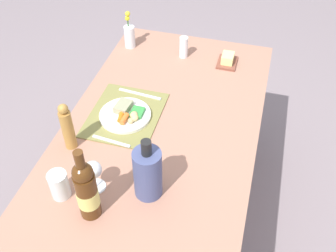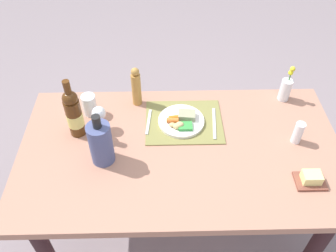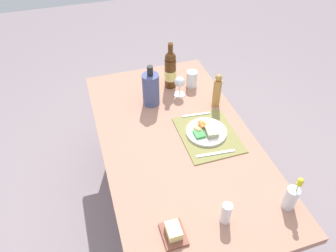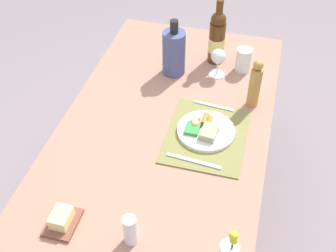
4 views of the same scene
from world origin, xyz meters
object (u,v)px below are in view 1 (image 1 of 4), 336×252
(flower_vase, at_px, (129,35))
(cooler_bottle, at_px, (148,173))
(wine_glass, at_px, (93,171))
(wine_bottle, at_px, (86,190))
(salt_shaker, at_px, (184,47))
(knife, at_px, (111,141))
(pepper_mill, at_px, (67,127))
(dining_table, at_px, (161,141))
(dinner_plate, at_px, (126,114))
(water_tumbler, at_px, (60,186))
(fork, at_px, (140,94))
(butter_dish, at_px, (227,60))

(flower_vase, bearing_deg, cooler_bottle, 23.32)
(flower_vase, xyz_separation_m, wine_glass, (0.97, 0.20, 0.02))
(wine_bottle, xyz_separation_m, flower_vase, (-1.08, -0.23, -0.06))
(cooler_bottle, bearing_deg, salt_shaker, -174.36)
(knife, bearing_deg, pepper_mill, -62.59)
(dining_table, bearing_deg, knife, -48.59)
(dinner_plate, relative_size, flower_vase, 1.12)
(wine_bottle, distance_m, wine_glass, 0.12)
(salt_shaker, distance_m, wine_glass, 0.96)
(cooler_bottle, distance_m, water_tumbler, 0.33)
(fork, height_order, salt_shaker, salt_shaker)
(cooler_bottle, xyz_separation_m, salt_shaker, (-0.92, -0.09, -0.05))
(butter_dish, height_order, pepper_mill, pepper_mill)
(dinner_plate, relative_size, salt_shaker, 1.99)
(cooler_bottle, height_order, wine_glass, cooler_bottle)
(wine_bottle, bearing_deg, flower_vase, -167.97)
(knife, relative_size, flower_vase, 0.84)
(dinner_plate, height_order, pepper_mill, pepper_mill)
(wine_bottle, bearing_deg, water_tumbler, -107.40)
(fork, distance_m, salt_shaker, 0.40)
(wine_bottle, height_order, flower_vase, wine_bottle)
(fork, height_order, butter_dish, butter_dish)
(knife, distance_m, water_tumbler, 0.32)
(fork, xyz_separation_m, salt_shaker, (-0.38, 0.12, 0.05))
(salt_shaker, bearing_deg, flower_vase, -93.38)
(fork, xyz_separation_m, water_tumbler, (0.64, -0.10, 0.04))
(fork, height_order, pepper_mill, pepper_mill)
(salt_shaker, bearing_deg, wine_glass, -6.64)
(cooler_bottle, relative_size, pepper_mill, 1.20)
(fork, distance_m, pepper_mill, 0.44)
(fork, height_order, wine_bottle, wine_bottle)
(wine_bottle, relative_size, butter_dish, 2.48)
(salt_shaker, relative_size, wine_glass, 0.86)
(pepper_mill, bearing_deg, dining_table, 123.35)
(cooler_bottle, relative_size, wine_bottle, 0.85)
(fork, bearing_deg, flower_vase, -149.51)
(pepper_mill, bearing_deg, dinner_plate, 144.72)
(knife, distance_m, flower_vase, 0.75)
(salt_shaker, bearing_deg, fork, -17.95)
(cooler_bottle, relative_size, butter_dish, 2.11)
(pepper_mill, bearing_deg, cooler_bottle, 69.92)
(butter_dish, relative_size, wine_glass, 0.95)
(knife, bearing_deg, wine_bottle, 15.00)
(pepper_mill, bearing_deg, butter_dish, 145.24)
(fork, bearing_deg, dinner_plate, 1.52)
(salt_shaker, relative_size, flower_vase, 0.56)
(butter_dish, bearing_deg, wine_glass, -20.35)
(salt_shaker, relative_size, water_tumbler, 1.03)
(flower_vase, distance_m, water_tumbler, 1.04)
(pepper_mill, bearing_deg, salt_shaker, 159.13)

